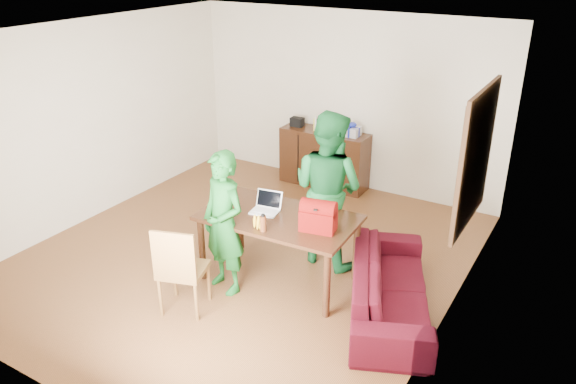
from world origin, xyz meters
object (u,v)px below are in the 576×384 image
Objects in this scene: chair at (184,285)px; laptop at (264,209)px; sofa at (390,286)px; bottle at (263,223)px; red_bag at (318,218)px; table at (279,224)px; person_far at (328,189)px; person_near at (224,223)px.

chair is 1.20m from laptop.
laptop reaches higher than sofa.
red_bag is at bearing 33.06° from bottle.
chair is at bearing -149.77° from red_bag.
laptop is (0.37, 1.00, 0.56)m from chair.
laptop reaches higher than table.
person_far is (0.26, 0.68, 0.24)m from table.
sofa is (0.79, 0.14, -0.65)m from red_bag.
person_near is 4.87× the size of laptop.
red_bag is (1.08, 0.94, 0.65)m from chair.
person_far is at bearing 37.33° from sofa.
table is 0.43m from bottle.
table is at bearing 63.66° from person_near.
red_bag reaches higher than table.
laptop is 0.91× the size of red_bag.
laptop reaches higher than chair.
table is at bearing 161.81° from red_bag.
bottle is 0.10× the size of sofa.
red_bag is (0.27, -0.75, 0.00)m from person_far.
person_near is at bearing -168.16° from red_bag.
table is 4.79× the size of red_bag.
chair is 0.51× the size of sofa.
person_far is 5.63× the size of laptop.
laptop is at bearing 70.14° from sofa.
chair is 1.06m from bottle.
red_bag reaches higher than chair.
person_near is at bearing 84.29° from sofa.
chair is (-0.55, -1.01, -0.41)m from table.
sofa is at bearing 0.46° from table.
table is 1.08× the size of person_near.
red_bag is at bearing -13.70° from laptop.
laptop is at bearing 66.11° from person_far.
red_bag is at bearing 118.64° from person_far.
person_near is 0.82× the size of sofa.
person_near is 8.28× the size of bottle.
laptop is (-0.44, -0.69, -0.09)m from person_far.
person_near reaches higher than table.
person_far is (0.81, 1.69, 0.65)m from chair.
table is 5.28× the size of laptop.
chair is 0.54× the size of person_far.
person_far is 9.58× the size of bottle.
person_far is 0.82m from laptop.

